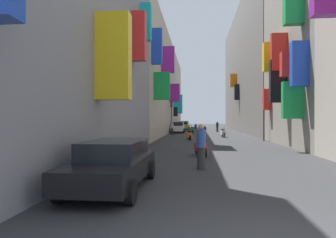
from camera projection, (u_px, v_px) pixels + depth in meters
The scene contains 21 objects.
ground_plane at pixel (208, 135), 33.36m from camera, with size 140.00×140.00×0.00m, color #2D2D30.
building_left_mid_a at pixel (87, 52), 17.12m from camera, with size 6.75×10.40×12.06m.
building_left_mid_b at pixel (118, 48), 23.90m from camera, with size 7.38×3.25×16.04m.
building_left_mid_c at pixel (155, 90), 44.75m from camera, with size 7.38×38.70×13.15m.
building_right_mid_b at pixel (314, 46), 22.25m from camera, with size 7.29×7.95×15.44m.
building_right_far at pixel (256, 70), 44.44m from camera, with size 7.05×36.02×19.33m.
parked_car_black at pixel (113, 163), 8.02m from camera, with size 1.91×4.33×1.35m.
parked_car_white at pixel (178, 127), 39.49m from camera, with size 1.88×4.35×1.48m.
parked_car_grey at pixel (185, 124), 57.02m from camera, with size 1.98×4.10×1.46m.
parked_car_yellow at pixel (184, 125), 49.93m from camera, with size 1.90×4.17×1.42m.
scooter_red at pixel (201, 147), 14.94m from camera, with size 0.73×1.80×1.13m.
scooter_black at pixel (204, 129), 40.33m from camera, with size 0.80×1.73×1.13m.
scooter_orange at pixel (189, 135), 26.21m from camera, with size 0.60×1.79×1.13m.
scooter_white at pixel (223, 133), 30.06m from camera, with size 0.51×1.82×1.13m.
scooter_green at pixel (192, 130), 37.59m from camera, with size 0.66×1.85×1.13m.
scooter_blue at pixel (196, 126), 53.99m from camera, with size 0.59×1.83×1.13m.
pedestrian_crossing at pixel (217, 127), 41.93m from camera, with size 0.51×0.51×1.58m.
pedestrian_near_left at pixel (201, 146), 10.99m from camera, with size 0.54×0.54×1.78m.
pedestrian_near_right at pixel (172, 128), 34.69m from camera, with size 0.52×0.52×1.56m.
traffic_light_near_corner at pixel (264, 107), 24.68m from camera, with size 0.26×0.34×4.35m.
traffic_light_far_corner at pixel (171, 112), 36.05m from camera, with size 0.26×0.34×4.18m.
Camera 1 is at (-1.28, -3.67, 1.99)m, focal length 30.04 mm.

